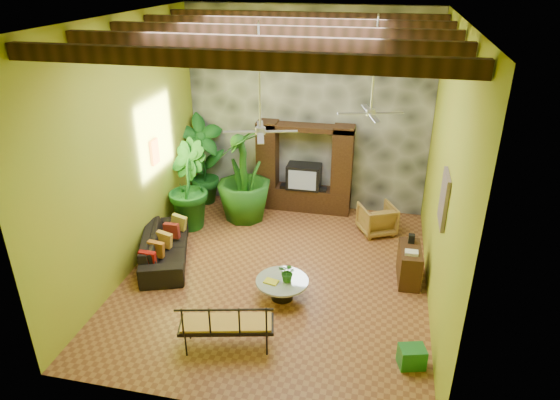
% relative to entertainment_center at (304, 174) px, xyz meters
% --- Properties ---
extents(ground, '(7.00, 7.00, 0.00)m').
position_rel_entertainment_center_xyz_m(ground, '(0.00, -3.14, -0.97)').
color(ground, brown).
rests_on(ground, ground).
extents(ceiling, '(6.00, 7.00, 0.02)m').
position_rel_entertainment_center_xyz_m(ceiling, '(0.00, -3.14, 4.03)').
color(ceiling, silver).
rests_on(ceiling, back_wall).
extents(back_wall, '(6.00, 0.02, 5.00)m').
position_rel_entertainment_center_xyz_m(back_wall, '(0.00, 0.36, 1.53)').
color(back_wall, gold).
rests_on(back_wall, ground).
extents(left_wall, '(0.02, 7.00, 5.00)m').
position_rel_entertainment_center_xyz_m(left_wall, '(-3.00, -3.14, 1.53)').
color(left_wall, gold).
rests_on(left_wall, ground).
extents(right_wall, '(0.02, 7.00, 5.00)m').
position_rel_entertainment_center_xyz_m(right_wall, '(3.00, -3.14, 1.53)').
color(right_wall, gold).
rests_on(right_wall, ground).
extents(stone_accent_wall, '(5.98, 0.10, 4.98)m').
position_rel_entertainment_center_xyz_m(stone_accent_wall, '(0.00, 0.30, 1.53)').
color(stone_accent_wall, '#3B3E43').
rests_on(stone_accent_wall, ground).
extents(ceiling_beams, '(5.95, 5.36, 0.22)m').
position_rel_entertainment_center_xyz_m(ceiling_beams, '(0.00, -3.14, 3.81)').
color(ceiling_beams, '#311A0F').
rests_on(ceiling_beams, ceiling).
extents(entertainment_center, '(2.40, 0.55, 2.30)m').
position_rel_entertainment_center_xyz_m(entertainment_center, '(0.00, 0.00, 0.00)').
color(entertainment_center, black).
rests_on(entertainment_center, ground).
extents(ceiling_fan_front, '(1.28, 1.28, 1.86)m').
position_rel_entertainment_center_xyz_m(ceiling_fan_front, '(-0.20, -3.54, 2.44)').
color(ceiling_fan_front, '#A9A9AD').
rests_on(ceiling_fan_front, ceiling).
extents(ceiling_fan_back, '(1.28, 1.28, 1.86)m').
position_rel_entertainment_center_xyz_m(ceiling_fan_back, '(1.60, -1.94, 2.44)').
color(ceiling_fan_back, '#A9A9AD').
rests_on(ceiling_fan_back, ceiling).
extents(wall_art_mask, '(0.06, 0.32, 0.55)m').
position_rel_entertainment_center_xyz_m(wall_art_mask, '(-2.96, -2.14, 1.13)').
color(wall_art_mask, '#C78917').
rests_on(wall_art_mask, left_wall).
extents(wall_art_painting, '(0.06, 0.70, 0.90)m').
position_rel_entertainment_center_xyz_m(wall_art_painting, '(2.96, -3.74, 1.33)').
color(wall_art_painting, '#296598').
rests_on(wall_art_painting, right_wall).
extents(sofa, '(1.60, 2.43, 0.66)m').
position_rel_entertainment_center_xyz_m(sofa, '(-2.48, -3.10, -0.63)').
color(sofa, black).
rests_on(sofa, ground).
extents(wicker_armchair, '(1.03, 1.04, 0.71)m').
position_rel_entertainment_center_xyz_m(wicker_armchair, '(1.91, -0.89, -0.61)').
color(wicker_armchair, olive).
rests_on(wicker_armchair, ground).
extents(tall_plant_a, '(1.51, 1.43, 2.38)m').
position_rel_entertainment_center_xyz_m(tall_plant_a, '(-2.65, -0.18, 0.22)').
color(tall_plant_a, '#185E1E').
rests_on(tall_plant_a, ground).
extents(tall_plant_b, '(1.42, 1.48, 2.11)m').
position_rel_entertainment_center_xyz_m(tall_plant_b, '(-2.57, -1.47, 0.09)').
color(tall_plant_b, '#185C1E').
rests_on(tall_plant_b, ground).
extents(tall_plant_c, '(1.49, 1.49, 2.38)m').
position_rel_entertainment_center_xyz_m(tall_plant_c, '(-1.34, -0.83, 0.23)').
color(tall_plant_c, '#1E5717').
rests_on(tall_plant_c, ground).
extents(coffee_table, '(1.00, 1.00, 0.40)m').
position_rel_entertainment_center_xyz_m(coffee_table, '(0.27, -3.89, -0.71)').
color(coffee_table, black).
rests_on(coffee_table, ground).
extents(centerpiece_plant, '(0.41, 0.38, 0.37)m').
position_rel_entertainment_center_xyz_m(centerpiece_plant, '(0.37, -3.88, -0.38)').
color(centerpiece_plant, '#236019').
rests_on(centerpiece_plant, coffee_table).
extents(yellow_tray, '(0.29, 0.24, 0.03)m').
position_rel_entertainment_center_xyz_m(yellow_tray, '(0.08, -4.00, -0.55)').
color(yellow_tray, '#F8F81A').
rests_on(yellow_tray, coffee_table).
extents(iron_bench, '(1.62, 0.90, 0.57)m').
position_rel_entertainment_center_xyz_m(iron_bench, '(-0.34, -5.47, -0.43)').
color(iron_bench, black).
rests_on(iron_bench, ground).
extents(side_console, '(0.47, 0.94, 0.73)m').
position_rel_entertainment_center_xyz_m(side_console, '(2.62, -2.76, -0.60)').
color(side_console, '#3B2012').
rests_on(side_console, ground).
extents(green_bin, '(0.47, 0.40, 0.36)m').
position_rel_entertainment_center_xyz_m(green_bin, '(2.65, -5.19, -0.79)').
color(green_bin, '#1D6D24').
rests_on(green_bin, ground).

